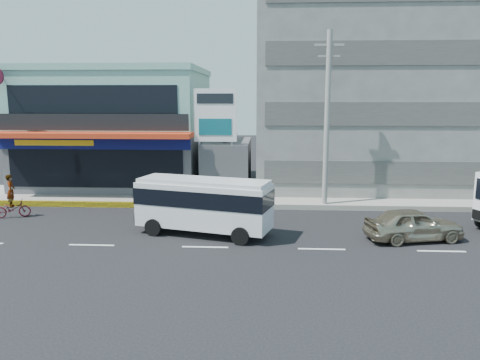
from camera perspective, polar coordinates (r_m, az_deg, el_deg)
name	(u,v)px	position (r m, az deg, el deg)	size (l,w,h in m)	color
ground	(205,247)	(20.44, -4.28, -8.16)	(120.00, 120.00, 0.00)	black
sidewalk	(304,198)	(29.51, 7.81, -2.21)	(70.00, 5.00, 0.30)	gray
shop_building	(119,131)	(34.91, -14.55, 5.84)	(12.40, 11.70, 8.00)	#424247
concrete_building	(371,88)	(35.04, 15.68, 10.72)	(16.00, 12.00, 14.00)	gray
gap_structure	(228,166)	(31.69, -1.53, 1.67)	(3.00, 6.00, 3.50)	#424247
satellite_dish	(226,141)	(30.48, -1.70, 4.79)	(1.50, 1.50, 0.15)	slate
billboard	(215,121)	(28.64, -3.03, 7.15)	(2.60, 0.18, 6.90)	gray
utility_pole_near	(327,119)	(26.89, 10.56, 7.28)	(1.60, 0.30, 10.00)	#999993
minibus	(204,202)	(21.88, -4.45, -2.66)	(6.61, 3.65, 2.64)	silver
sedan	(414,224)	(22.51, 20.41, -5.10)	(1.75, 4.34, 1.48)	#B6A98B
motorcycle_rider	(12,203)	(27.87, -26.04, -2.58)	(1.93, 1.23, 2.34)	#510B15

